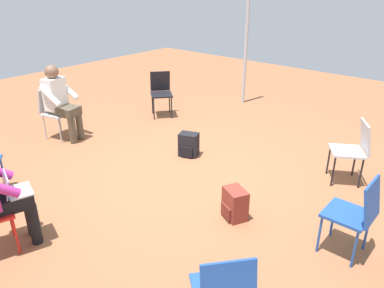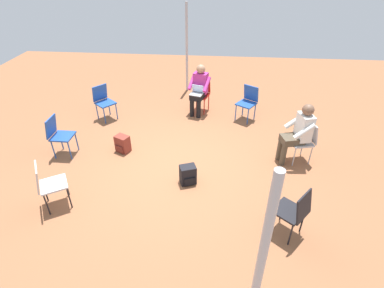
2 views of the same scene
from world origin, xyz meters
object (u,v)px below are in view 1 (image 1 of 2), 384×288
chair_southeast (354,147)px  chair_northeast (161,90)px  person_in_white (60,99)px  backpack_near_laptop_user (189,146)px  chair_south (356,212)px  backpack_by_empty_chair (235,205)px  chair_north (54,109)px

chair_southeast → chair_northeast: bearing=54.2°
chair_northeast → person_in_white: (-1.91, 0.42, 0.20)m
person_in_white → backpack_near_laptop_user: 2.27m
chair_southeast → chair_south: (-1.46, -0.52, 0.00)m
chair_southeast → backpack_by_empty_chair: chair_southeast is taller
backpack_by_empty_chair → backpack_near_laptop_user: bearing=58.6°
chair_north → chair_southeast: bearing=97.2°
chair_northeast → backpack_near_laptop_user: (-1.05, -1.62, -0.34)m
backpack_near_laptop_user → backpack_by_empty_chair: (-0.89, -1.46, 0.00)m
chair_northeast → chair_north: same height
chair_northeast → backpack_near_laptop_user: chair_northeast is taller
chair_northeast → backpack_by_empty_chair: 3.65m
chair_north → chair_south: same height
chair_southeast → backpack_near_laptop_user: (-0.78, 2.15, -0.34)m
chair_north → person_in_white: 0.26m
chair_south → chair_southeast: bearing=19.9°
backpack_by_empty_chair → person_in_white: bearing=89.4°
chair_southeast → backpack_by_empty_chair: 1.84m
chair_south → person_in_white: size_ratio=0.69×
chair_north → chair_south: size_ratio=1.00×
person_in_white → backpack_by_empty_chair: bearing=75.5°
chair_south → chair_northeast: bearing=68.5°
person_in_white → backpack_by_empty_chair: (-0.04, -3.49, -0.54)m
chair_northeast → chair_south: 4.61m
chair_southeast → backpack_by_empty_chair: (-1.67, 0.69, -0.34)m
backpack_near_laptop_user → chair_southeast: bearing=-69.9°
chair_north → person_in_white: bearing=90.0°
backpack_by_empty_chair → chair_north: bearing=90.1°
chair_south → backpack_near_laptop_user: bearing=76.2°
backpack_near_laptop_user → backpack_by_empty_chair: same height
chair_north → person_in_white: (0.04, -0.16, 0.20)m
chair_northeast → backpack_by_empty_chair: size_ratio=2.36×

